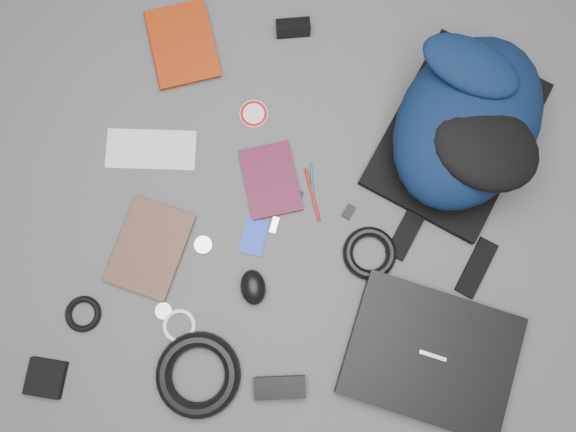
% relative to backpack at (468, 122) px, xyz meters
% --- Properties ---
extents(ground, '(4.00, 4.00, 0.00)m').
position_rel_backpack_xyz_m(ground, '(-0.41, -0.29, -0.11)').
color(ground, '#4F4F51').
rests_on(ground, ground).
extents(backpack, '(0.52, 0.63, 0.22)m').
position_rel_backpack_xyz_m(backpack, '(0.00, 0.00, 0.00)').
color(backpack, black).
rests_on(backpack, ground).
extents(laptop, '(0.45, 0.37, 0.04)m').
position_rel_backpack_xyz_m(laptop, '(0.00, -0.58, -0.09)').
color(laptop, black).
rests_on(laptop, ground).
extents(textbook_red, '(0.25, 0.28, 0.03)m').
position_rel_backpack_xyz_m(textbook_red, '(-0.85, 0.10, -0.10)').
color(textbook_red, maroon).
rests_on(textbook_red, ground).
extents(comic_book, '(0.21, 0.26, 0.02)m').
position_rel_backpack_xyz_m(comic_book, '(-0.83, -0.42, -0.10)').
color(comic_book, '#A5560B').
rests_on(comic_book, ground).
extents(envelope, '(0.25, 0.14, 0.00)m').
position_rel_backpack_xyz_m(envelope, '(-0.80, -0.17, -0.11)').
color(envelope, silver).
rests_on(envelope, ground).
extents(dvd_case, '(0.20, 0.23, 0.02)m').
position_rel_backpack_xyz_m(dvd_case, '(-0.47, -0.20, -0.10)').
color(dvd_case, '#3E0C1F').
rests_on(dvd_case, ground).
extents(compact_camera, '(0.10, 0.06, 0.05)m').
position_rel_backpack_xyz_m(compact_camera, '(-0.48, 0.22, -0.09)').
color(compact_camera, black).
rests_on(compact_camera, ground).
extents(sticker_disc, '(0.08, 0.08, 0.00)m').
position_rel_backpack_xyz_m(sticker_disc, '(-0.55, -0.03, -0.11)').
color(sticker_disc, silver).
rests_on(sticker_disc, ground).
extents(pen_teal, '(0.03, 0.12, 0.01)m').
position_rel_backpack_xyz_m(pen_teal, '(-0.36, -0.20, -0.11)').
color(pen_teal, '#0A5962').
rests_on(pen_teal, ground).
extents(pen_red, '(0.07, 0.14, 0.01)m').
position_rel_backpack_xyz_m(pen_red, '(-0.35, -0.22, -0.11)').
color(pen_red, '#AA100D').
rests_on(pen_red, ground).
extents(id_badge, '(0.07, 0.10, 0.00)m').
position_rel_backpack_xyz_m(id_badge, '(-0.49, -0.36, -0.11)').
color(id_badge, '#1935BE').
rests_on(id_badge, ground).
extents(usb_black, '(0.04, 0.06, 0.01)m').
position_rel_backpack_xyz_m(usb_black, '(-0.40, -0.25, -0.11)').
color(usb_black, black).
rests_on(usb_black, ground).
extents(usb_silver, '(0.02, 0.04, 0.01)m').
position_rel_backpack_xyz_m(usb_silver, '(-0.44, -0.32, -0.11)').
color(usb_silver, silver).
rests_on(usb_silver, ground).
extents(key_fob, '(0.03, 0.04, 0.01)m').
position_rel_backpack_xyz_m(key_fob, '(-0.25, -0.25, -0.11)').
color(key_fob, black).
rests_on(key_fob, ground).
extents(mouse, '(0.09, 0.11, 0.05)m').
position_rel_backpack_xyz_m(mouse, '(-0.47, -0.49, -0.09)').
color(mouse, black).
rests_on(mouse, ground).
extents(headphone_left, '(0.05, 0.05, 0.01)m').
position_rel_backpack_xyz_m(headphone_left, '(-0.61, -0.40, -0.11)').
color(headphone_left, silver).
rests_on(headphone_left, ground).
extents(headphone_right, '(0.04, 0.04, 0.01)m').
position_rel_backpack_xyz_m(headphone_right, '(-0.68, -0.59, -0.11)').
color(headphone_right, '#AEAEB0').
rests_on(headphone_right, ground).
extents(cable_coil, '(0.15, 0.15, 0.03)m').
position_rel_backpack_xyz_m(cable_coil, '(-0.18, -0.35, -0.10)').
color(cable_coil, black).
rests_on(cable_coil, ground).
extents(power_brick, '(0.13, 0.08, 0.03)m').
position_rel_backpack_xyz_m(power_brick, '(-0.36, -0.72, -0.10)').
color(power_brick, black).
rests_on(power_brick, ground).
extents(power_cord_coil, '(0.25, 0.25, 0.04)m').
position_rel_backpack_xyz_m(power_cord_coil, '(-0.56, -0.72, -0.09)').
color(power_cord_coil, black).
rests_on(power_cord_coil, ground).
extents(pouch, '(0.09, 0.09, 0.02)m').
position_rel_backpack_xyz_m(pouch, '(-0.94, -0.79, -0.10)').
color(pouch, black).
rests_on(pouch, ground).
extents(earbud_coil, '(0.12, 0.12, 0.02)m').
position_rel_backpack_xyz_m(earbud_coil, '(-0.88, -0.63, -0.10)').
color(earbud_coil, black).
rests_on(earbud_coil, ground).
extents(white_cable_coil, '(0.11, 0.11, 0.01)m').
position_rel_backpack_xyz_m(white_cable_coil, '(-0.64, -0.62, -0.11)').
color(white_cable_coil, white).
rests_on(white_cable_coil, ground).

